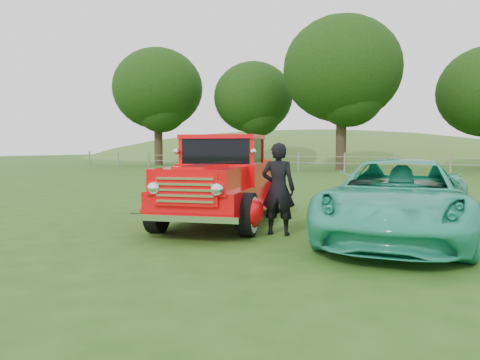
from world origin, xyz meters
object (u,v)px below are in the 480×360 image
at_px(tree_far_west, 158,89).
at_px(tree_near_west, 342,70).
at_px(red_pickup, 224,183).
at_px(tree_mid_west, 253,98).
at_px(man, 278,189).
at_px(teal_sedan, 399,199).

distance_m(tree_far_west, tree_near_west, 16.03).
distance_m(tree_near_west, red_pickup, 24.41).
xyz_separation_m(tree_mid_west, man, (13.00, -27.30, -4.74)).
distance_m(teal_sedan, man, 2.02).
bearing_deg(tree_mid_west, man, -64.53).
bearing_deg(tree_far_west, red_pickup, -51.45).
relative_size(tree_mid_west, tree_near_west, 0.81).
distance_m(tree_far_west, tree_mid_west, 8.30).
bearing_deg(teal_sedan, tree_near_west, 103.02).
height_order(tree_far_west, red_pickup, tree_far_west).
bearing_deg(tree_mid_west, tree_far_west, -165.96).
height_order(tree_mid_west, tree_near_west, tree_near_west).
xyz_separation_m(tree_far_west, tree_near_west, (16.00, -1.00, 0.31)).
distance_m(tree_far_west, man, 33.37).
height_order(tree_far_west, tree_mid_west, tree_far_west).
bearing_deg(red_pickup, tree_near_west, 85.39).
height_order(tree_far_west, tree_near_west, tree_near_west).
relative_size(tree_mid_west, teal_sedan, 1.76).
height_order(tree_mid_west, red_pickup, tree_mid_west).
xyz_separation_m(tree_mid_west, tree_near_west, (8.00, -3.00, 1.25)).
bearing_deg(man, tree_far_west, -61.07).
relative_size(tree_near_west, red_pickup, 1.99).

